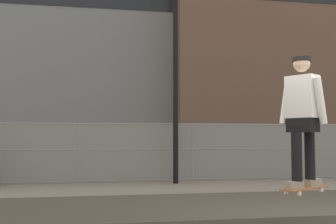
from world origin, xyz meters
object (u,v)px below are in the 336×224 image
street_lamp (176,49)px  parked_car_near (12,153)px  parked_car_mid (198,152)px  skateboard (304,188)px  skater (303,113)px

street_lamp → parked_car_near: size_ratio=1.45×
street_lamp → parked_car_mid: 4.44m
skateboard → skater: (-0.00, 0.00, 0.95)m
skater → street_lamp: bearing=90.7°
skateboard → street_lamp: bearing=90.7°
skateboard → parked_car_near: bearing=116.6°
skateboard → parked_car_mid: 10.35m
street_lamp → parked_car_mid: size_ratio=1.46×
street_lamp → parked_car_mid: street_lamp is taller
skateboard → street_lamp: 8.35m
skater → street_lamp: size_ratio=0.25×
street_lamp → parked_car_mid: (1.39, 2.62, -3.30)m
skateboard → parked_car_near: parked_car_near is taller
skateboard → parked_car_near: (-5.38, 10.75, 0.07)m
parked_car_near → parked_car_mid: (6.67, -0.48, 0.00)m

